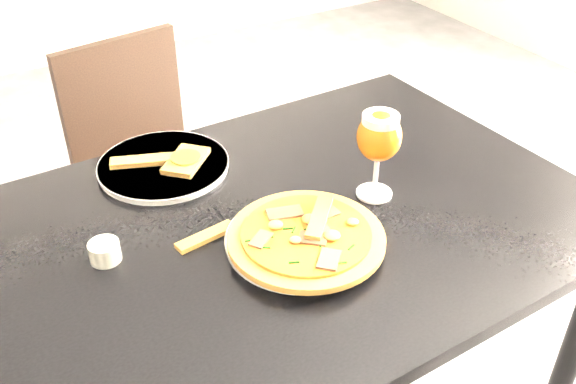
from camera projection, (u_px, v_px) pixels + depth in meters
dining_table at (278, 257)px, 1.24m from camera, size 1.23×0.84×0.75m
chair_far at (150, 172)px, 1.87m from camera, size 0.44×0.44×0.83m
plate_main at (301, 240)px, 1.13m from camera, size 0.33×0.33×0.01m
pizza at (306, 236)px, 1.12m from camera, size 0.28×0.28×0.03m
plate_second at (164, 166)px, 1.34m from camera, size 0.33×0.33×0.01m
crust_scraps at (172, 160)px, 1.33m from camera, size 0.21×0.15×0.02m
loose_crust at (206, 237)px, 1.14m from camera, size 0.12×0.04×0.01m
sauce_cup at (105, 251)px, 1.09m from camera, size 0.05×0.05×0.04m
beer_glass at (379, 137)px, 1.19m from camera, size 0.09×0.09×0.18m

